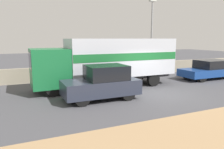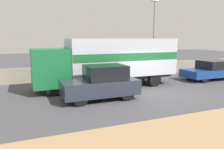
{
  "view_description": "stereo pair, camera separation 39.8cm",
  "coord_description": "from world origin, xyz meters",
  "px_view_note": "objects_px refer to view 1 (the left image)",
  "views": [
    {
      "loc": [
        -7.2,
        -9.87,
        3.1
      ],
      "look_at": [
        -2.07,
        1.57,
        1.03
      ],
      "focal_mm": 35.0,
      "sensor_mm": 36.0,
      "label": 1
    },
    {
      "loc": [
        -6.84,
        -10.03,
        3.1
      ],
      "look_at": [
        -2.07,
        1.57,
        1.03
      ],
      "focal_mm": 35.0,
      "sensor_mm": 36.0,
      "label": 2
    }
  ],
  "objects_px": {
    "street_lamp": "(152,32)",
    "car_hatchback": "(102,83)",
    "car_sedan_second": "(209,69)",
    "box_truck": "(110,60)",
    "pedestrian": "(166,66)"
  },
  "relations": [
    {
      "from": "street_lamp",
      "to": "car_hatchback",
      "type": "xyz_separation_m",
      "value": [
        -6.42,
        -5.13,
        -2.8
      ]
    },
    {
      "from": "pedestrian",
      "to": "box_truck",
      "type": "bearing_deg",
      "value": -160.11
    },
    {
      "from": "box_truck",
      "to": "car_hatchback",
      "type": "xyz_separation_m",
      "value": [
        -1.52,
        -2.53,
        -0.92
      ]
    },
    {
      "from": "street_lamp",
      "to": "pedestrian",
      "type": "relative_size",
      "value": 3.98
    },
    {
      "from": "street_lamp",
      "to": "car_sedan_second",
      "type": "xyz_separation_m",
      "value": [
        3.31,
        -3.13,
        -2.93
      ]
    },
    {
      "from": "car_hatchback",
      "to": "car_sedan_second",
      "type": "bearing_deg",
      "value": -168.36
    },
    {
      "from": "street_lamp",
      "to": "car_hatchback",
      "type": "height_order",
      "value": "street_lamp"
    },
    {
      "from": "car_sedan_second",
      "to": "pedestrian",
      "type": "height_order",
      "value": "pedestrian"
    },
    {
      "from": "car_sedan_second",
      "to": "car_hatchback",
      "type": "bearing_deg",
      "value": 11.64
    },
    {
      "from": "box_truck",
      "to": "car_hatchback",
      "type": "relative_size",
      "value": 2.34
    },
    {
      "from": "street_lamp",
      "to": "box_truck",
      "type": "relative_size",
      "value": 0.69
    },
    {
      "from": "car_hatchback",
      "to": "pedestrian",
      "type": "height_order",
      "value": "car_hatchback"
    },
    {
      "from": "box_truck",
      "to": "car_hatchback",
      "type": "distance_m",
      "value": 3.09
    },
    {
      "from": "box_truck",
      "to": "pedestrian",
      "type": "height_order",
      "value": "box_truck"
    },
    {
      "from": "box_truck",
      "to": "car_sedan_second",
      "type": "bearing_deg",
      "value": 176.36
    }
  ]
}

